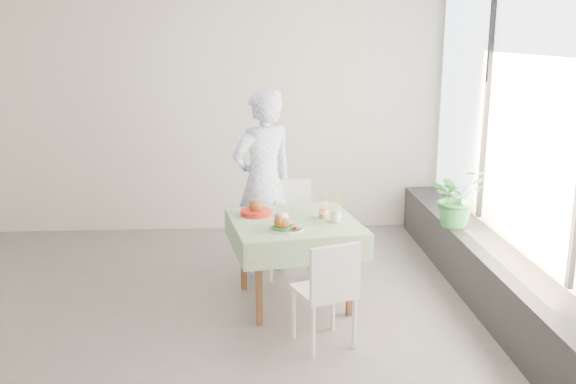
{
  "coord_description": "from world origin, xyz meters",
  "views": [
    {
      "loc": [
        0.74,
        -4.95,
        2.28
      ],
      "look_at": [
        1.06,
        0.31,
        0.98
      ],
      "focal_mm": 40.0,
      "sensor_mm": 36.0,
      "label": 1
    }
  ],
  "objects": [
    {
      "name": "window_ledge",
      "position": [
        2.8,
        0.0,
        0.25
      ],
      "size": [
        0.4,
        4.8,
        0.5
      ],
      "primitive_type": "cube",
      "color": "black",
      "rests_on": "ground"
    },
    {
      "name": "main_dish",
      "position": [
        1.01,
        -0.01,
        0.79
      ],
      "size": [
        0.29,
        0.29,
        0.15
      ],
      "color": "white",
      "rests_on": "cafe_table"
    },
    {
      "name": "diner",
      "position": [
        0.87,
        1.0,
        0.9
      ],
      "size": [
        0.78,
        0.7,
        1.8
      ],
      "primitive_type": "imported",
      "rotation": [
        0.0,
        0.0,
        3.67
      ],
      "color": "#95B2EF",
      "rests_on": "ground"
    },
    {
      "name": "wall_right",
      "position": [
        3.0,
        0.0,
        1.4
      ],
      "size": [
        0.02,
        5.0,
        2.8
      ],
      "primitive_type": "cube",
      "color": "silver",
      "rests_on": "ground"
    },
    {
      "name": "wall_front",
      "position": [
        0.0,
        -2.5,
        1.4
      ],
      "size": [
        6.0,
        0.02,
        2.8
      ],
      "primitive_type": "cube",
      "color": "silver",
      "rests_on": "ground"
    },
    {
      "name": "cafe_table",
      "position": [
        1.11,
        0.26,
        0.46
      ],
      "size": [
        1.2,
        1.2,
        0.74
      ],
      "color": "brown",
      "rests_on": "ground"
    },
    {
      "name": "potted_plant",
      "position": [
        2.69,
        0.8,
        0.78
      ],
      "size": [
        0.63,
        0.59,
        0.57
      ],
      "primitive_type": "imported",
      "rotation": [
        0.0,
        0.0,
        0.36
      ],
      "color": "#297D38",
      "rests_on": "window_ledge"
    },
    {
      "name": "chair_far",
      "position": [
        1.12,
        0.93,
        0.28
      ],
      "size": [
        0.45,
        0.45,
        0.91
      ],
      "color": "white",
      "rests_on": "ground"
    },
    {
      "name": "juice_cup_orange",
      "position": [
        1.37,
        0.32,
        0.8
      ],
      "size": [
        0.09,
        0.09,
        0.25
      ],
      "color": "white",
      "rests_on": "cafe_table"
    },
    {
      "name": "chair_near",
      "position": [
        1.28,
        -0.54,
        0.26
      ],
      "size": [
        0.51,
        0.51,
        0.83
      ],
      "color": "white",
      "rests_on": "ground"
    },
    {
      "name": "floor",
      "position": [
        0.0,
        0.0,
        0.0
      ],
      "size": [
        6.0,
        6.0,
        0.0
      ],
      "primitive_type": "plane",
      "color": "#585653",
      "rests_on": "ground"
    },
    {
      "name": "second_dish",
      "position": [
        0.79,
        0.45,
        0.78
      ],
      "size": [
        0.27,
        0.27,
        0.13
      ],
      "color": "red",
      "rests_on": "cafe_table"
    },
    {
      "name": "window_pane",
      "position": [
        2.97,
        0.0,
        1.65
      ],
      "size": [
        0.01,
        4.8,
        2.18
      ],
      "primitive_type": "cube",
      "color": "#D1E0F9",
      "rests_on": "ground"
    },
    {
      "name": "wall_back",
      "position": [
        0.0,
        2.5,
        1.4
      ],
      "size": [
        6.0,
        0.02,
        2.8
      ],
      "primitive_type": "cube",
      "color": "silver",
      "rests_on": "ground"
    },
    {
      "name": "juice_cup_lemonade",
      "position": [
        1.46,
        0.19,
        0.81
      ],
      "size": [
        0.1,
        0.1,
        0.28
      ],
      "color": "white",
      "rests_on": "cafe_table"
    }
  ]
}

